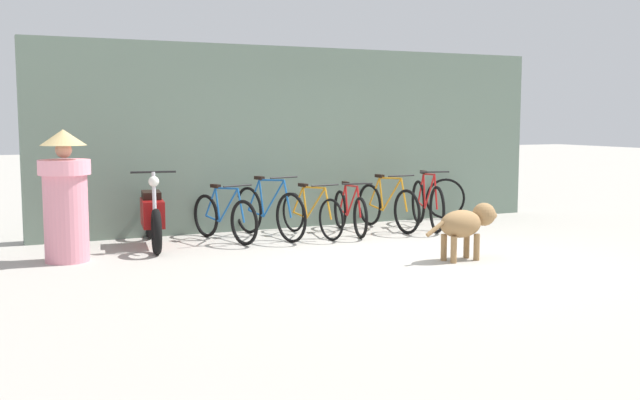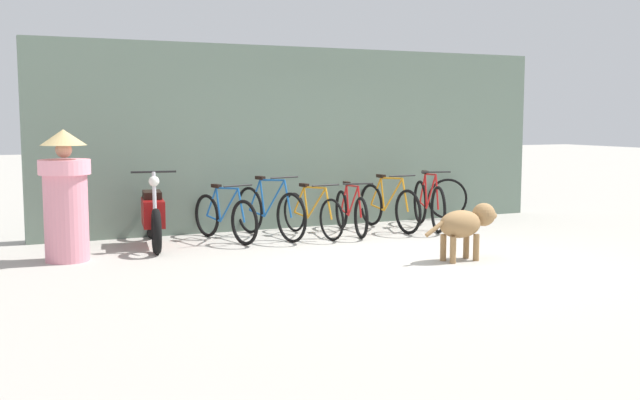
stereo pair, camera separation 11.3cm
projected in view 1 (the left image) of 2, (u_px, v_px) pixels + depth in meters
The scene contains 12 objects.
ground_plane at pixel (408, 259), 9.25m from camera, with size 60.00×60.00×0.00m, color #ADA89E.
shop_wall_back at pixel (305, 138), 11.93m from camera, with size 8.48×0.20×2.84m.
bicycle_0 at pixel (224, 217), 10.56m from camera, with size 0.56×1.55×0.82m.
bicycle_1 at pixel (269, 212), 10.84m from camera, with size 0.54×1.75×0.92m.
bicycle_2 at pixel (311, 214), 11.01m from camera, with size 0.46×1.60×0.79m.
bicycle_3 at pixel (350, 212), 11.28m from camera, with size 0.46×1.62×0.79m.
bicycle_4 at pixel (387, 206), 11.66m from camera, with size 0.46×1.73×0.88m.
bicycle_5 at pixel (427, 204), 11.81m from camera, with size 0.60×1.69×0.93m.
motorcycle at pixel (152, 216), 10.13m from camera, with size 0.58×1.95×1.05m.
stray_dog at pixel (467, 223), 9.16m from camera, with size 1.10×0.38×0.69m.
person_in_robes at pixel (65, 195), 9.01m from camera, with size 0.87×0.87×1.60m.
spare_tire_left at pixel (445, 199), 12.88m from camera, with size 0.68×0.26×0.70m.
Camera 1 is at (-4.85, -7.80, 1.75)m, focal length 42.00 mm.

